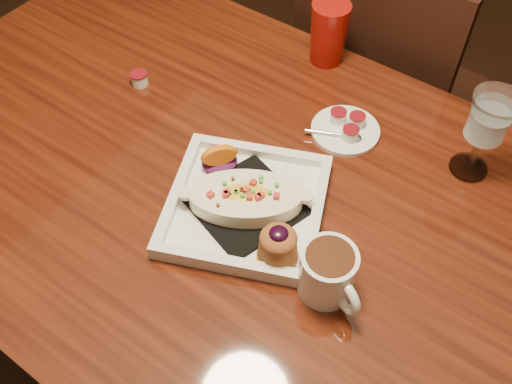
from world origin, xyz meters
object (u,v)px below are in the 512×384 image
Objects in this scene: coffee_mug at (329,272)px; plate at (249,206)px; table at (237,216)px; saucer at (345,129)px; chair_far at (379,93)px; goblet at (489,122)px; red_tumbler at (329,33)px.

plate is at bearing -170.30° from coffee_mug.
saucer reaches higher than table.
chair_far reaches higher than saucer.
plate is 0.43m from goblet.
coffee_mug is 0.90× the size of saucer.
coffee_mug is at bearing -36.87° from plate.
red_tumbler is at bearing 77.68° from chair_far.
table is 8.66× the size of goblet.
goblet is at bearing 27.44° from plate.
chair_far is 6.87× the size of red_tumbler.
goblet is at bearing -17.04° from red_tumbler.
goblet is 1.28× the size of red_tumbler.
table is 0.43m from red_tumbler.
table is at bearing 90.00° from chair_far.
chair_far is at bearing 132.24° from coffee_mug.
chair_far is 5.37× the size of goblet.
coffee_mug is 0.56m from red_tumbler.
chair_far reaches higher than red_tumbler.
saucer is at bearing 103.08° from chair_far.
goblet is 1.30× the size of saucer.
chair_far is at bearing 90.00° from table.
saucer is at bearing 138.90° from coffee_mug.
chair_far is 2.71× the size of plate.
chair_far is 0.81m from coffee_mug.
saucer is (-0.15, 0.31, -0.04)m from coffee_mug.
coffee_mug is at bearing -19.74° from table.
saucer is (0.09, 0.23, 0.11)m from table.
coffee_mug is 0.88× the size of red_tumbler.
goblet is at bearing 132.76° from chair_far.
saucer is (0.03, 0.27, -0.02)m from plate.
saucer is 0.98× the size of red_tumbler.
coffee_mug is at bearing -58.61° from red_tumbler.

